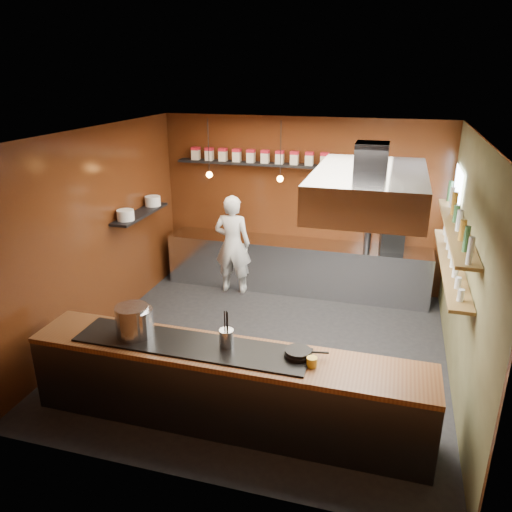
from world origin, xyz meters
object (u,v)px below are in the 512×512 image
(stockpot_large, at_px, (133,321))
(chef, at_px, (233,244))
(stockpot_small, at_px, (138,322))
(espresso_machine, at_px, (392,239))
(extractor_hood, at_px, (369,188))

(stockpot_large, xyz_separation_m, chef, (0.02, 3.42, -0.24))
(stockpot_large, height_order, stockpot_small, stockpot_large)
(stockpot_small, xyz_separation_m, espresso_machine, (2.63, 3.81, -0.01))
(espresso_machine, xyz_separation_m, chef, (-2.66, -0.42, -0.21))
(stockpot_small, relative_size, espresso_machine, 0.90)
(stockpot_large, height_order, espresso_machine, stockpot_large)
(extractor_hood, xyz_separation_m, stockpot_large, (-2.38, -1.21, -1.39))
(extractor_hood, height_order, chef, extractor_hood)
(stockpot_small, bearing_deg, stockpot_large, -150.09)
(stockpot_large, height_order, chef, chef)
(stockpot_large, bearing_deg, extractor_hood, 26.97)
(extractor_hood, bearing_deg, espresso_machine, 83.38)
(stockpot_small, height_order, chef, chef)
(stockpot_small, height_order, espresso_machine, espresso_machine)
(chef, bearing_deg, extractor_hood, 135.28)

